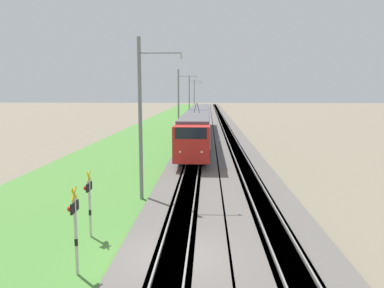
# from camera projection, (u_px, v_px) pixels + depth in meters

# --- Properties ---
(ground_plane) EXTENTS (400.00, 400.00, 0.00)m
(ground_plane) POSITION_uv_depth(u_px,v_px,m) (173.00, 263.00, 14.21)
(ground_plane) COLOR #7A705B
(ballast_main) EXTENTS (240.00, 4.40, 0.30)m
(ballast_main) POSITION_uv_depth(u_px,v_px,m) (200.00, 129.00, 63.66)
(ballast_main) COLOR #605B56
(ballast_main) RESTS_ON ground
(ballast_adjacent) EXTENTS (240.00, 4.40, 0.30)m
(ballast_adjacent) POSITION_uv_depth(u_px,v_px,m) (226.00, 129.00, 63.47)
(ballast_adjacent) COLOR #605B56
(ballast_adjacent) RESTS_ON ground
(track_main) EXTENTS (240.00, 1.57, 0.45)m
(track_main) POSITION_uv_depth(u_px,v_px,m) (200.00, 129.00, 63.66)
(track_main) COLOR #4C4238
(track_main) RESTS_ON ground
(track_adjacent) EXTENTS (240.00, 1.57, 0.45)m
(track_adjacent) POSITION_uv_depth(u_px,v_px,m) (226.00, 129.00, 63.47)
(track_adjacent) COLOR #4C4238
(track_adjacent) RESTS_ON ground
(grass_verge) EXTENTS (240.00, 11.69, 0.12)m
(grass_verge) POSITION_uv_depth(u_px,v_px,m) (159.00, 129.00, 63.97)
(grass_verge) COLOR #4C8438
(grass_verge) RESTS_ON ground
(passenger_train) EXTENTS (42.51, 2.99, 5.17)m
(passenger_train) POSITION_uv_depth(u_px,v_px,m) (198.00, 122.00, 49.42)
(passenger_train) COLOR red
(passenger_train) RESTS_ON ground
(crossing_signal_near) EXTENTS (0.70, 0.23, 3.29)m
(crossing_signal_near) POSITION_uv_depth(u_px,v_px,m) (75.00, 223.00, 12.84)
(crossing_signal_near) COLOR beige
(crossing_signal_near) RESTS_ON ground
(crossing_signal_aux) EXTENTS (0.70, 0.23, 3.09)m
(crossing_signal_aux) POSITION_uv_depth(u_px,v_px,m) (89.00, 198.00, 16.29)
(crossing_signal_aux) COLOR beige
(crossing_signal_aux) RESTS_ON ground
(catenary_mast_near) EXTENTS (0.22, 2.56, 9.53)m
(catenary_mast_near) POSITION_uv_depth(u_px,v_px,m) (141.00, 119.00, 21.64)
(catenary_mast_near) COLOR slate
(catenary_mast_near) RESTS_ON ground
(catenary_mast_mid) EXTENTS (0.22, 2.56, 9.36)m
(catenary_mast_mid) POSITION_uv_depth(u_px,v_px,m) (179.00, 104.00, 49.50)
(catenary_mast_mid) COLOR slate
(catenary_mast_mid) RESTS_ON ground
(catenary_mast_far) EXTENTS (0.22, 2.56, 9.52)m
(catenary_mast_far) POSITION_uv_depth(u_px,v_px,m) (189.00, 99.00, 77.34)
(catenary_mast_far) COLOR slate
(catenary_mast_far) RESTS_ON ground
(catenary_mast_distant) EXTENTS (0.22, 2.56, 9.70)m
(catenary_mast_distant) POSITION_uv_depth(u_px,v_px,m) (194.00, 97.00, 105.17)
(catenary_mast_distant) COLOR slate
(catenary_mast_distant) RESTS_ON ground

